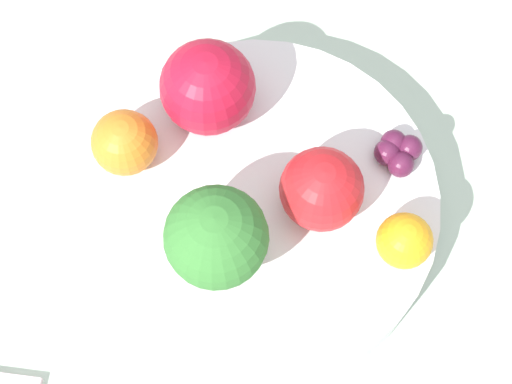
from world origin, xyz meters
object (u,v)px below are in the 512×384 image
at_px(apple_green, 208,87).
at_px(grape_cluster, 398,152).
at_px(orange_front, 125,143).
at_px(bowl, 256,209).
at_px(apple_red, 322,189).
at_px(broccoli, 216,238).
at_px(orange_back, 404,241).

height_order(apple_green, grape_cluster, apple_green).
relative_size(orange_front, grape_cluster, 1.32).
relative_size(bowl, apple_red, 4.51).
xyz_separation_m(bowl, orange_front, (0.08, -0.05, 0.04)).
bearing_deg(orange_front, bowl, 148.77).
bearing_deg(apple_red, orange_front, -27.34).
xyz_separation_m(bowl, grape_cluster, (-0.10, -0.01, 0.03)).
bearing_deg(grape_cluster, bowl, 5.48).
xyz_separation_m(broccoli, apple_green, (-0.01, -0.11, -0.01)).
height_order(broccoli, apple_green, broccoli).
relative_size(bowl, orange_front, 5.58).
relative_size(apple_green, orange_back, 1.77).
height_order(apple_green, orange_back, apple_green).
xyz_separation_m(apple_green, grape_cluster, (-0.11, 0.06, -0.02)).
bearing_deg(orange_back, bowl, -33.21).
xyz_separation_m(orange_front, orange_back, (-0.16, 0.10, -0.00)).
relative_size(apple_green, orange_front, 1.46).
bearing_deg(apple_red, bowl, -18.85).
bearing_deg(bowl, orange_back, 146.79).
relative_size(orange_front, orange_back, 1.22).
bearing_deg(apple_green, broccoli, 82.31).
bearing_deg(broccoli, apple_green, -97.69).
distance_m(bowl, apple_green, 0.09).
relative_size(broccoli, orange_front, 1.75).
height_order(apple_red, orange_front, apple_red).
distance_m(broccoli, apple_red, 0.08).
bearing_deg(orange_back, orange_front, -32.27).
height_order(bowl, grape_cluster, grape_cluster).
distance_m(orange_back, grape_cluster, 0.07).
distance_m(broccoli, grape_cluster, 0.14).
bearing_deg(broccoli, apple_red, -161.49).
xyz_separation_m(bowl, orange_back, (-0.08, 0.05, 0.04)).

